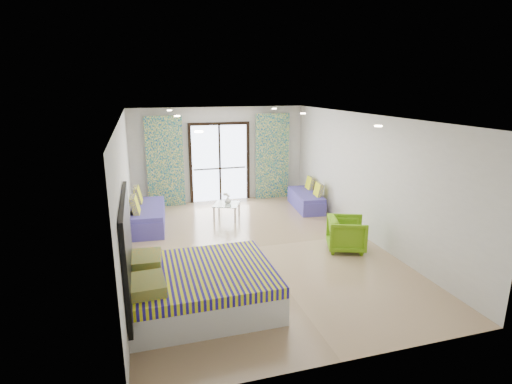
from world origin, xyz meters
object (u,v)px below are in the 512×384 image
object	(u,v)px
daybed_left	(148,216)
daybed_right	(306,199)
bed	(199,287)
coffee_table	(227,205)
armchair	(347,232)

from	to	relation	value
daybed_left	daybed_right	size ratio (longest dim) A/B	1.14
bed	daybed_left	distance (m)	3.92
coffee_table	armchair	world-z (taller)	armchair
daybed_left	daybed_right	bearing A→B (deg)	9.31
daybed_right	coffee_table	distance (m)	2.33
bed	coffee_table	world-z (taller)	bed
coffee_table	armchair	xyz separation A→B (m)	(1.94, -2.60, 0.02)
bed	daybed_right	size ratio (longest dim) A/B	1.33
armchair	daybed_left	bearing A→B (deg)	77.40
daybed_left	armchair	xyz separation A→B (m)	(3.86, -2.53, 0.09)
bed	coffee_table	xyz separation A→B (m)	(1.29, 3.93, 0.04)
bed	armchair	xyz separation A→B (m)	(3.23, 1.33, 0.06)
bed	daybed_right	bearing A→B (deg)	49.72
bed	daybed_left	bearing A→B (deg)	99.35
daybed_right	bed	bearing A→B (deg)	-124.08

